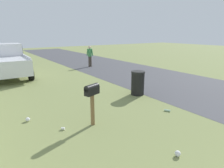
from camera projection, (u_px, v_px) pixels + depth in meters
name	position (u px, v px, depth m)	size (l,w,h in m)	color
road_asphalt	(216.00, 93.00, 9.26)	(60.00, 5.94, 0.01)	#47474C
mailbox	(92.00, 93.00, 5.89)	(0.35, 0.53, 1.31)	brown
pickup_truck	(8.00, 59.00, 12.66)	(5.45, 2.27, 2.09)	silver
trash_bin	(138.00, 83.00, 9.00)	(0.63, 0.63, 1.10)	black
pedestrian	(90.00, 55.00, 16.26)	(0.30, 0.56, 1.73)	#4C4238
litter_bag_far_scatter	(178.00, 154.00, 4.57)	(0.14, 0.14, 0.14)	silver
litter_bottle_by_mailbox	(167.00, 110.00, 7.18)	(0.07, 0.07, 0.22)	#B2D8BF
litter_cup_midfield_a	(63.00, 129.00, 5.82)	(0.08, 0.08, 0.10)	white
litter_bag_near_hydrant	(28.00, 119.00, 6.35)	(0.14, 0.14, 0.14)	silver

